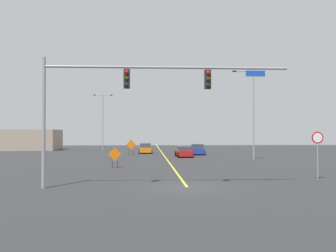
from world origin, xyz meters
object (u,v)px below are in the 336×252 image
object	(u,v)px
construction_sign_left_lane	(131,145)
car_orange_approaching	(145,148)
construction_sign_median_near	(115,155)
car_blue_far	(197,150)
stop_sign	(318,146)
car_red_near	(184,152)
traffic_signal_assembly	(128,90)
street_lamp_near_left	(103,118)
street_lamp_near_right	(252,111)

from	to	relation	value
construction_sign_left_lane	car_orange_approaching	bearing A→B (deg)	70.97
construction_sign_median_near	car_blue_far	bearing A→B (deg)	63.26
construction_sign_left_lane	stop_sign	bearing A→B (deg)	-64.05
stop_sign	car_red_near	bearing A→B (deg)	105.37
construction_sign_left_lane	car_blue_far	xyz separation A→B (m)	(8.98, 0.93, -0.64)
construction_sign_left_lane	construction_sign_median_near	bearing A→B (deg)	-91.87
construction_sign_left_lane	car_red_near	size ratio (longest dim) A/B	0.49
construction_sign_median_near	car_blue_far	size ratio (longest dim) A/B	0.43
traffic_signal_assembly	street_lamp_near_left	world-z (taller)	street_lamp_near_left
car_red_near	traffic_signal_assembly	bearing A→B (deg)	-102.32
street_lamp_near_right	street_lamp_near_left	world-z (taller)	street_lamp_near_right
construction_sign_left_lane	traffic_signal_assembly	bearing A→B (deg)	-87.88
traffic_signal_assembly	street_lamp_near_left	distance (m)	44.53
street_lamp_near_right	construction_sign_median_near	bearing A→B (deg)	-148.92
traffic_signal_assembly	street_lamp_near_right	world-z (taller)	street_lamp_near_right
stop_sign	street_lamp_near_left	world-z (taller)	street_lamp_near_left
car_blue_far	car_red_near	size ratio (longest dim) A/B	0.95
street_lamp_near_left	car_red_near	world-z (taller)	street_lamp_near_left
stop_sign	construction_sign_median_near	xyz separation A→B (m)	(-13.61, 8.69, -1.06)
street_lamp_near_right	car_blue_far	distance (m)	12.36
street_lamp_near_right	street_lamp_near_left	size ratio (longest dim) A/B	1.03
street_lamp_near_right	car_blue_far	xyz separation A→B (m)	(-4.74, 10.36, -4.77)
stop_sign	traffic_signal_assembly	bearing A→B (deg)	-167.12
traffic_signal_assembly	construction_sign_median_near	world-z (taller)	traffic_signal_assembly
street_lamp_near_right	car_red_near	bearing A→B (deg)	141.14
traffic_signal_assembly	street_lamp_near_left	bearing A→B (deg)	98.52
car_blue_far	car_red_near	xyz separation A→B (m)	(-2.27, -4.71, -0.04)
stop_sign	street_lamp_near_right	size ratio (longest dim) A/B	0.31
car_blue_far	stop_sign	bearing A→B (deg)	-81.70
street_lamp_near_right	car_red_near	size ratio (longest dim) A/B	2.34
street_lamp_near_right	car_blue_far	world-z (taller)	street_lamp_near_right
traffic_signal_assembly	street_lamp_near_right	xyz separation A→B (m)	(12.63, 20.04, 0.10)
construction_sign_median_near	street_lamp_near_left	bearing A→B (deg)	98.57
street_lamp_near_left	car_orange_approaching	size ratio (longest dim) A/B	2.14
construction_sign_median_near	construction_sign_left_lane	distance (m)	18.07
street_lamp_near_left	car_orange_approaching	distance (m)	12.76
street_lamp_near_left	stop_sign	bearing A→B (deg)	-65.85
construction_sign_left_lane	car_blue_far	distance (m)	9.05
traffic_signal_assembly	car_red_near	xyz separation A→B (m)	(5.61, 25.70, -4.72)
construction_sign_median_near	car_orange_approaching	distance (m)	23.55
car_red_near	car_blue_far	bearing A→B (deg)	64.23
street_lamp_near_right	construction_sign_left_lane	size ratio (longest dim) A/B	4.75
stop_sign	construction_sign_median_near	distance (m)	16.18
car_red_near	construction_sign_median_near	bearing A→B (deg)	-117.06
stop_sign	car_blue_far	distance (m)	28.01
street_lamp_near_left	car_red_near	xyz separation A→B (m)	(12.21, -18.34, -4.94)
construction_sign_left_lane	car_blue_far	size ratio (longest dim) A/B	0.52
stop_sign	street_lamp_near_right	world-z (taller)	street_lamp_near_right
stop_sign	construction_sign_left_lane	distance (m)	29.76
car_blue_far	traffic_signal_assembly	bearing A→B (deg)	-104.54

